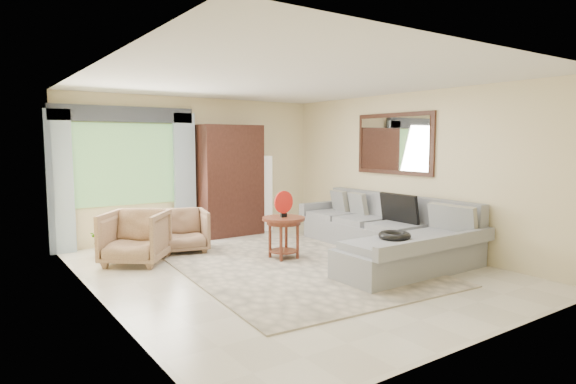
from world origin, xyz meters
TOP-DOWN VIEW (x-y plane):
  - ground at (0.00, 0.00)m, footprint 6.00×6.00m
  - area_rug at (0.15, 0.06)m, footprint 3.30×4.22m
  - sectional_sofa at (1.78, -0.18)m, footprint 2.30×3.46m
  - tv_screen at (2.05, -0.18)m, footprint 0.14×0.74m
  - garden_hose at (1.00, -1.06)m, footprint 0.43×0.43m
  - coffee_table at (0.29, 0.52)m, footprint 0.65×0.65m
  - red_disc at (0.29, 0.52)m, footprint 0.34×0.05m
  - armchair_left at (-1.65, 1.55)m, footprint 1.19×1.20m
  - armchair_right at (-0.77, 1.85)m, footprint 0.91×0.92m
  - potted_plant at (-1.87, 2.34)m, footprint 0.52×0.47m
  - armoire at (0.55, 2.72)m, footprint 1.20×0.55m
  - floor_lamp at (1.35, 2.78)m, footprint 0.24×0.24m
  - window at (-1.35, 2.97)m, footprint 1.80×0.04m
  - curtain_left at (-2.40, 2.88)m, footprint 0.40×0.08m
  - curtain_right at (-0.30, 2.88)m, footprint 0.40×0.08m
  - valance at (-1.35, 2.90)m, footprint 2.40×0.12m
  - wall_mirror at (2.46, 0.35)m, footprint 0.05×1.70m

SIDE VIEW (x-z plane):
  - ground at x=0.00m, z-range 0.00..0.00m
  - area_rug at x=0.15m, z-range 0.00..0.02m
  - potted_plant at x=-1.87m, z-range 0.00..0.51m
  - sectional_sofa at x=1.78m, z-range -0.17..0.73m
  - coffee_table at x=0.29m, z-range 0.02..0.67m
  - armchair_right at x=-0.77m, z-range 0.00..0.70m
  - armchair_left at x=-1.65m, z-range 0.00..0.79m
  - garden_hose at x=1.00m, z-range 0.50..0.59m
  - tv_screen at x=2.05m, z-range 0.48..0.96m
  - floor_lamp at x=1.35m, z-range 0.00..1.50m
  - red_disc at x=0.29m, z-range 0.71..1.05m
  - armoire at x=0.55m, z-range 0.00..2.10m
  - curtain_left at x=-2.40m, z-range 0.00..2.30m
  - curtain_right at x=-0.30m, z-range 0.00..2.30m
  - window at x=-1.35m, z-range 0.70..2.10m
  - wall_mirror at x=2.46m, z-range 1.22..2.27m
  - valance at x=-1.35m, z-range 2.12..2.38m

